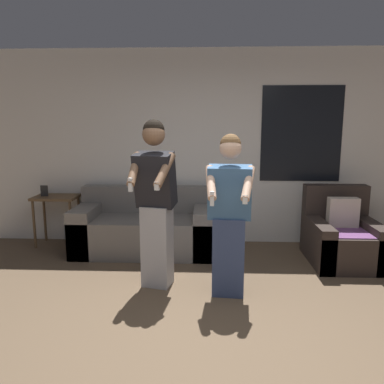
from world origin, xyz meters
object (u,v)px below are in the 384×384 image
side_table (56,204)px  person_left (156,202)px  armchair (342,238)px  person_right (229,216)px  couch (146,229)px

side_table → person_left: 2.08m
armchair → person_right: person_right is taller
armchair → person_left: size_ratio=0.54×
armchair → side_table: armchair is taller
person_left → side_table: bearing=140.6°
couch → armchair: armchair is taller
couch → armchair: (2.48, -0.29, -0.00)m
armchair → person_left: person_left is taller
couch → armchair: bearing=-6.7°
armchair → person_right: bearing=-146.1°
armchair → side_table: bearing=172.5°
couch → person_right: person_right is taller
armchair → side_table: 3.82m
side_table → person_right: 2.76m
couch → person_left: bearing=-75.2°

